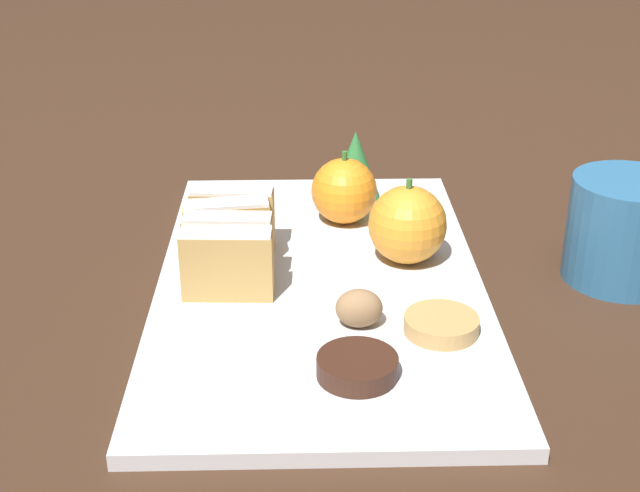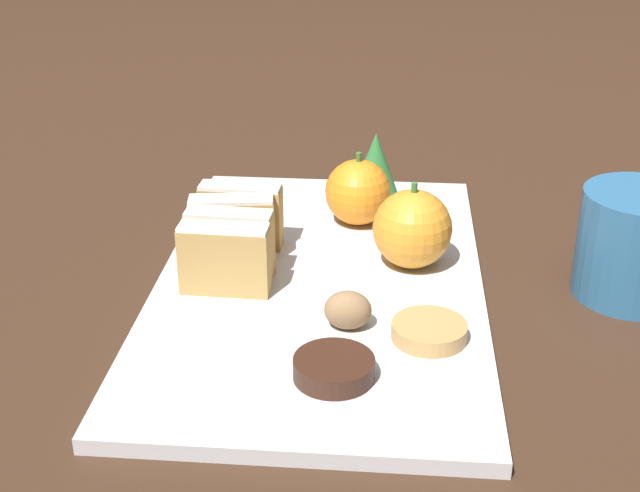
{
  "view_description": "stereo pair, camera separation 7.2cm",
  "coord_description": "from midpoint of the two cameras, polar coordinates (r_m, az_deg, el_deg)",
  "views": [
    {
      "loc": [
        -0.02,
        -0.65,
        0.36
      ],
      "look_at": [
        0.0,
        0.0,
        0.04
      ],
      "focal_mm": 50.0,
      "sensor_mm": 36.0,
      "label": 1
    },
    {
      "loc": [
        0.06,
        -0.65,
        0.36
      ],
      "look_at": [
        0.0,
        0.0,
        0.04
      ],
      "focal_mm": 50.0,
      "sensor_mm": 36.0,
      "label": 2
    }
  ],
  "objects": [
    {
      "name": "orange_near",
      "position": [
        0.75,
        2.89,
        1.31
      ],
      "size": [
        0.07,
        0.07,
        0.07
      ],
      "color": "orange",
      "rests_on": "serving_platter"
    },
    {
      "name": "walnut",
      "position": [
        0.66,
        -0.6,
        -4.08
      ],
      "size": [
        0.04,
        0.03,
        0.03
      ],
      "color": "#8E6B47",
      "rests_on": "serving_platter"
    },
    {
      "name": "stollen_slice_front",
      "position": [
        0.7,
        -8.9,
        -1.22
      ],
      "size": [
        0.07,
        0.02,
        0.06
      ],
      "color": "tan",
      "rests_on": "serving_platter"
    },
    {
      "name": "serving_platter",
      "position": [
        0.74,
        -2.8,
        -2.58
      ],
      "size": [
        0.27,
        0.45,
        0.01
      ],
      "color": "silver",
      "rests_on": "ground_plane"
    },
    {
      "name": "evergreen_sprig",
      "position": [
        0.89,
        -0.07,
        5.22
      ],
      "size": [
        0.05,
        0.05,
        0.07
      ],
      "color": "#2D7538",
      "rests_on": "serving_platter"
    },
    {
      "name": "stollen_slice_fourth",
      "position": [
        0.78,
        -8.26,
        1.63
      ],
      "size": [
        0.07,
        0.02,
        0.06
      ],
      "color": "tan",
      "rests_on": "serving_platter"
    },
    {
      "name": "chocolate_cookie",
      "position": [
        0.61,
        -1.01,
        -7.83
      ],
      "size": [
        0.06,
        0.06,
        0.01
      ],
      "color": "#381E14",
      "rests_on": "serving_platter"
    },
    {
      "name": "orange_far",
      "position": [
        0.83,
        -0.94,
        3.5
      ],
      "size": [
        0.06,
        0.06,
        0.07
      ],
      "color": "orange",
      "rests_on": "serving_platter"
    },
    {
      "name": "coffee_mug",
      "position": [
        0.78,
        16.56,
        0.94
      ],
      "size": [
        0.13,
        0.1,
        0.09
      ],
      "color": "#2D6693",
      "rests_on": "ground_plane"
    },
    {
      "name": "stollen_slice_third",
      "position": [
        0.76,
        -8.71,
        0.74
      ],
      "size": [
        0.07,
        0.03,
        0.06
      ],
      "color": "tan",
      "rests_on": "serving_platter"
    },
    {
      "name": "stollen_slice_second",
      "position": [
        0.73,
        -8.7,
        -0.2
      ],
      "size": [
        0.07,
        0.03,
        0.06
      ],
      "color": "tan",
      "rests_on": "serving_platter"
    },
    {
      "name": "ground_plane",
      "position": [
        0.74,
        -2.79,
        -2.99
      ],
      "size": [
        6.0,
        6.0,
        0.0
      ],
      "primitive_type": "plane",
      "color": "#382316"
    },
    {
      "name": "gingerbread_cookie",
      "position": [
        0.66,
        4.67,
        -5.12
      ],
      "size": [
        0.06,
        0.06,
        0.01
      ],
      "color": "tan",
      "rests_on": "serving_platter"
    }
  ]
}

